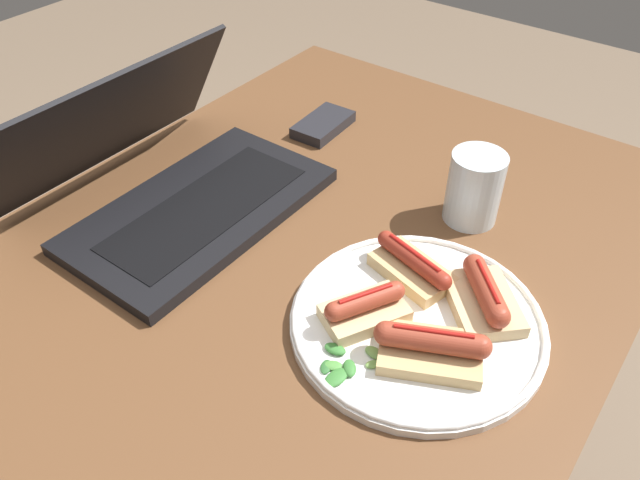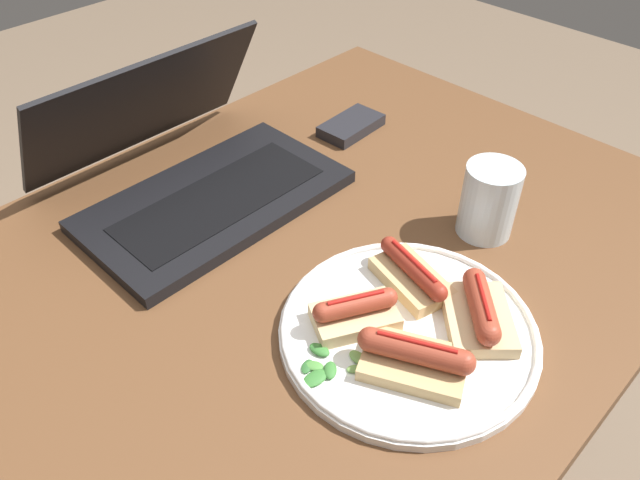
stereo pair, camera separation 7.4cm
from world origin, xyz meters
TOP-DOWN VIEW (x-y plane):
  - desk at (0.00, 0.00)m, footprint 1.43×0.77m
  - laptop at (0.17, 0.21)m, footprint 0.36×0.30m
  - plate at (0.17, -0.18)m, footprint 0.29×0.29m
  - sausage_toast_left at (0.23, -0.14)m, footprint 0.08×0.11m
  - sausage_toast_middle at (0.13, -0.21)m, footprint 0.11×0.13m
  - sausage_toast_right at (0.23, -0.23)m, footprint 0.12×0.12m
  - sausage_toast_extra at (0.13, -0.13)m, footprint 0.11×0.09m
  - salad_pile at (0.07, -0.15)m, footprint 0.07×0.07m
  - drinking_glass at (0.39, -0.13)m, footprint 0.07×0.07m
  - external_drive at (0.45, 0.17)m, footprint 0.11×0.07m

SIDE VIEW (x-z plane):
  - desk at x=0.00m, z-range 0.29..1.05m
  - plate at x=0.17m, z-range 0.77..0.78m
  - external_drive at x=0.45m, z-range 0.77..0.78m
  - salad_pile at x=0.07m, z-range 0.78..0.78m
  - sausage_toast_left at x=0.23m, z-range 0.77..0.81m
  - sausage_toast_extra at x=0.13m, z-range 0.77..0.82m
  - sausage_toast_middle at x=0.13m, z-range 0.77..0.82m
  - sausage_toast_right at x=0.23m, z-range 0.77..0.82m
  - laptop at x=0.17m, z-range 0.71..0.90m
  - drinking_glass at x=0.39m, z-range 0.77..0.87m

